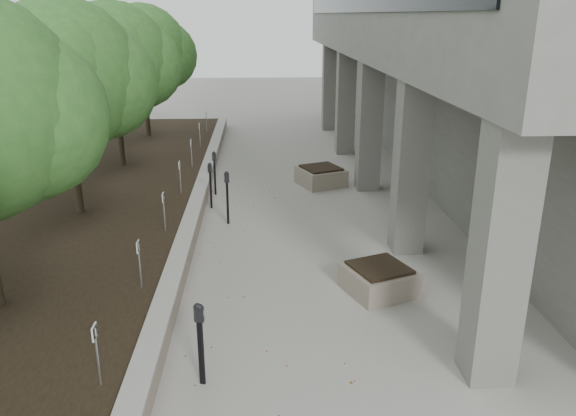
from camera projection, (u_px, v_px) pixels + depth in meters
name	position (u px, v px, depth m)	size (l,w,h in m)	color
retaining_wall	(198.00, 203.00, 16.07)	(0.39, 26.00, 0.50)	gray
planting_bed	(67.00, 207.00, 15.90)	(7.00, 26.00, 0.40)	black
crabapple_tree_3	(68.00, 109.00, 14.04)	(4.60, 4.00, 5.44)	#2B5F24
crabapple_tree_4	(115.00, 85.00, 18.76)	(4.60, 4.00, 5.44)	#2B5F24
crabapple_tree_5	(144.00, 71.00, 23.48)	(4.60, 4.00, 5.44)	#2B5F24
parking_sign_2	(97.00, 356.00, 7.81)	(0.04, 0.22, 0.96)	black
parking_sign_3	(140.00, 265.00, 10.64)	(0.04, 0.22, 0.96)	black
parking_sign_4	(164.00, 212.00, 13.48)	(0.04, 0.22, 0.96)	black
parking_sign_5	(180.00, 178.00, 16.31)	(0.04, 0.22, 0.96)	black
parking_sign_6	(191.00, 153.00, 19.14)	(0.04, 0.22, 0.96)	black
parking_sign_7	(200.00, 135.00, 21.97)	(0.04, 0.22, 0.96)	black
parking_sign_8	(206.00, 122.00, 24.81)	(0.04, 0.22, 0.96)	black
parking_meter_1	(200.00, 344.00, 8.43)	(0.14, 0.10, 1.37)	black
parking_meter_2	(202.00, 345.00, 8.42)	(0.13, 0.10, 1.36)	black
parking_meter_3	(227.00, 198.00, 14.99)	(0.14, 0.10, 1.46)	black
parking_meter_4	(211.00, 186.00, 16.23)	(0.13, 0.10, 1.36)	black
parking_meter_5	(215.00, 173.00, 17.46)	(0.14, 0.10, 1.38)	black
planter_front	(379.00, 279.00, 11.40)	(1.24, 1.24, 0.58)	gray
planter_back	(321.00, 176.00, 18.58)	(1.33, 1.33, 0.62)	gray
berry_scatter	(259.00, 270.00, 12.46)	(3.30, 14.10, 0.02)	#990E0B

